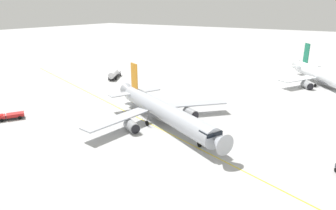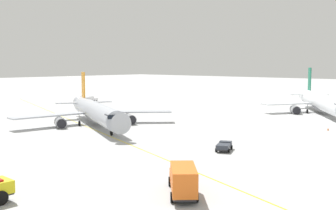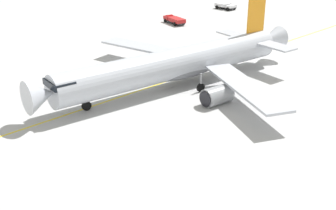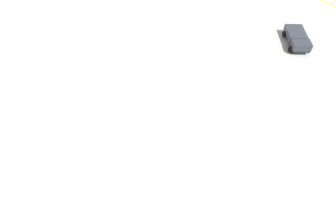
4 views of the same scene
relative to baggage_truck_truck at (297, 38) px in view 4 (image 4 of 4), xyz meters
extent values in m
cube|color=#232326|center=(-0.02, 0.04, -0.30)|extent=(3.12, 4.26, 0.20)
cube|color=#2D333D|center=(0.58, -1.22, 0.15)|extent=(2.17, 1.87, 0.70)
cube|color=black|center=(0.79, -1.67, 0.26)|extent=(1.43, 0.73, 0.39)
cube|color=#2D333D|center=(-0.32, 0.67, 0.10)|extent=(2.77, 3.12, 0.60)
cylinder|color=black|center=(1.41, -0.82, -0.40)|extent=(0.53, 0.70, 0.64)
cylinder|color=black|center=(-0.25, -1.61, -0.40)|extent=(0.53, 0.70, 0.64)
cylinder|color=black|center=(0.26, 1.58, -0.40)|extent=(0.53, 0.70, 0.64)
cylinder|color=black|center=(-1.39, 0.80, -0.40)|extent=(0.53, 0.70, 0.64)
camera|label=1|loc=(1.21, 46.78, 23.44)|focal=31.73mm
camera|label=2|loc=(-36.24, 51.66, 12.41)|focal=45.00mm
camera|label=3|loc=(-13.19, -26.75, 19.86)|focal=47.79mm
camera|label=4|loc=(-0.54, -28.84, 18.45)|focal=31.27mm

